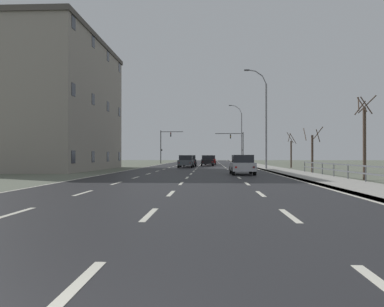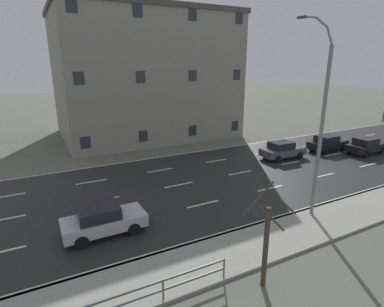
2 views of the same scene
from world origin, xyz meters
name	(u,v)px [view 2 (image 2 of 2)]	position (x,y,z in m)	size (l,w,h in m)	color
ground_plane	(313,159)	(0.00, 48.00, -0.06)	(160.00, 160.00, 0.12)	#5B6051
street_lamp_midground	(320,124)	(7.45, 39.23, 5.31)	(2.45, 0.24, 10.84)	slate
car_mid_centre	(366,146)	(1.17, 53.65, 0.80)	(1.92, 4.14, 1.57)	black
car_far_left	(282,150)	(-1.42, 45.48, 0.80)	(1.94, 4.16, 1.57)	#474C51
car_distant	(103,220)	(4.11, 28.24, 0.80)	(1.87, 4.12, 1.57)	#B7B7BC
car_far_right	(327,143)	(-1.24, 51.20, 0.80)	(1.91, 4.14, 1.57)	black
brick_building	(144,75)	(-16.99, 38.03, 6.97)	(14.14, 19.34, 13.92)	gray
bare_tree_mid	(266,242)	(10.85, 32.96, 1.96)	(1.62, 1.77, 4.14)	#423328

